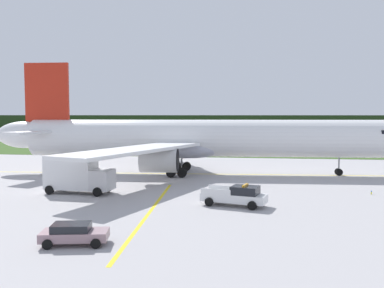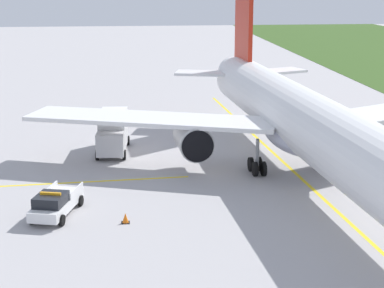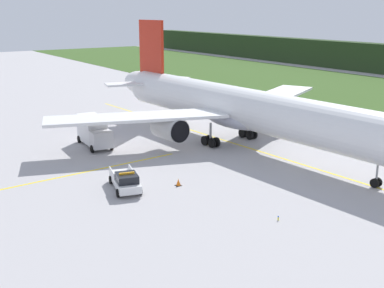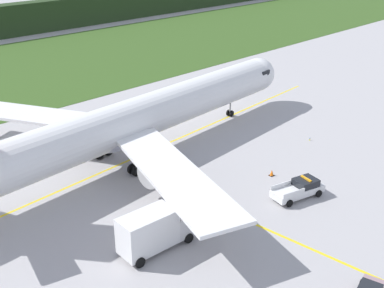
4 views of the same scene
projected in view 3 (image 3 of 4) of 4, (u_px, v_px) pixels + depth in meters
ground at (183, 150)px, 59.01m from camera, size 320.00×320.00×0.00m
taxiway_centerline_main at (248, 148)px, 60.23m from camera, size 73.68×5.01×0.01m
taxiway_centerline_spur at (70, 175)px, 50.16m from camera, size 1.92×25.43×0.01m
airliner at (244, 109)px, 59.60m from camera, size 55.32×44.38×14.84m
ops_pickup_truck at (125, 180)px, 45.92m from camera, size 5.92×3.40×1.94m
catering_truck at (94, 131)px, 60.50m from camera, size 6.95×3.10×3.80m
apron_cone at (178, 182)px, 47.13m from camera, size 0.55×0.55×0.69m
taxiway_edge_light_east at (278, 218)px, 39.37m from camera, size 0.12×0.12×0.38m
taxiway_edge_light_west at (80, 121)px, 73.40m from camera, size 0.12×0.12×0.48m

